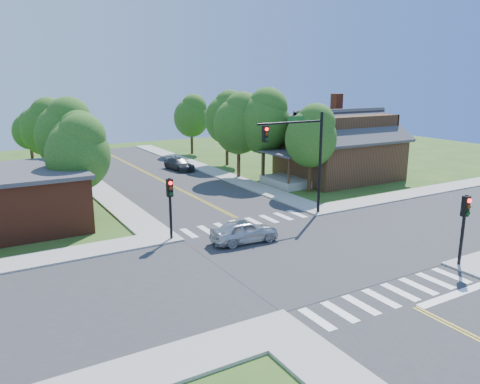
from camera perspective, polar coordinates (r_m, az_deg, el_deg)
ground at (r=26.41m, az=7.83°, el=-7.32°), size 100.00×100.00×0.00m
road_ns at (r=26.40m, az=7.83°, el=-7.28°), size 10.00×90.00×0.04m
road_ew at (r=26.40m, az=7.83°, el=-7.27°), size 90.00×10.00×0.04m
intersection_patch at (r=26.41m, az=7.83°, el=-7.32°), size 10.20×10.20×0.06m
sidewalk_ne at (r=47.90m, az=11.12°, el=2.17°), size 40.00×40.00×0.14m
crosswalk_north at (r=31.21m, az=0.80°, el=-3.78°), size 8.85×2.00×0.01m
crosswalk_south at (r=22.27m, az=17.91°, el=-11.87°), size 8.85×2.00×0.01m
centerline at (r=26.39m, az=7.84°, el=-7.22°), size 0.30×90.00×0.01m
stop_bar at (r=23.36m, az=24.69°, el=-11.39°), size 4.60×0.45×0.09m
signal_mast_ne at (r=31.82m, az=7.48°, el=5.33°), size 5.30×0.42×7.20m
signal_pole_se at (r=25.95m, az=25.71°, el=-2.77°), size 0.34×0.42×3.80m
signal_pole_nw at (r=27.55m, az=-8.52°, el=-0.64°), size 0.34×0.42×3.80m
house_ne at (r=45.73m, az=11.94°, el=5.74°), size 13.05×8.80×7.11m
tree_e_a at (r=39.57m, az=8.78°, el=6.96°), size 4.39×4.17×7.46m
tree_e_b at (r=44.17m, az=3.02°, el=8.81°), size 5.10×4.84×8.66m
tree_e_c at (r=51.72m, az=-1.51°, el=9.23°), size 4.86×4.62×8.26m
tree_e_d at (r=60.09m, az=-5.88°, el=9.34°), size 4.44×4.22×7.55m
tree_w_a at (r=32.95m, az=-19.03°, el=4.79°), size 4.26×4.05×7.24m
tree_w_b at (r=39.86m, az=-20.39°, el=6.88°), size 4.74×4.50×8.06m
tree_w_c at (r=48.20m, az=-22.52°, el=7.49°), size 4.56×4.33×7.75m
tree_w_d at (r=56.72m, az=-24.21°, el=7.04°), size 3.63×3.44×6.16m
tree_house at (r=44.69m, az=-0.04°, el=8.53°), size 4.85×4.61×8.25m
tree_bldg at (r=38.02m, az=-19.25°, el=5.74°), size 4.18×3.97×7.11m
car_silver at (r=27.40m, az=0.52°, el=-4.87°), size 2.24×4.28×1.37m
car_dgrey at (r=49.58m, az=-7.43°, el=3.35°), size 2.92×4.78×1.25m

